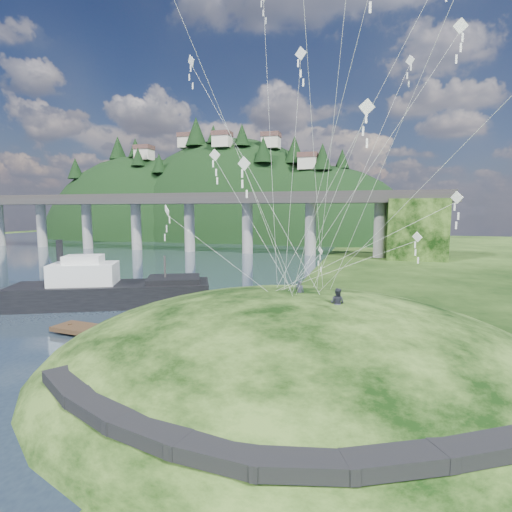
# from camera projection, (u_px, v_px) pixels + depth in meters

# --- Properties ---
(ground) EXTENTS (320.00, 320.00, 0.00)m
(ground) POSITION_uv_depth(u_px,v_px,m) (175.00, 366.00, 27.02)
(ground) COLOR black
(ground) RESTS_ON ground
(grass_hill) EXTENTS (36.00, 32.00, 13.00)m
(grass_hill) POSITION_uv_depth(u_px,v_px,m) (297.00, 389.00, 26.91)
(grass_hill) COLOR black
(grass_hill) RESTS_ON ground
(footpath) EXTENTS (22.29, 5.84, 0.83)m
(footpath) POSITION_uv_depth(u_px,v_px,m) (230.00, 429.00, 15.44)
(footpath) COLOR black
(footpath) RESTS_ON ground
(bridge) EXTENTS (160.00, 11.00, 15.00)m
(bridge) POSITION_uv_depth(u_px,v_px,m) (210.00, 214.00, 100.08)
(bridge) COLOR #2D2B2B
(bridge) RESTS_ON ground
(far_ridge) EXTENTS (153.00, 70.00, 94.50)m
(far_ridge) POSITION_uv_depth(u_px,v_px,m) (221.00, 257.00, 156.47)
(far_ridge) COLOR black
(far_ridge) RESTS_ON ground
(work_barge) EXTENTS (21.60, 13.92, 7.39)m
(work_barge) POSITION_uv_depth(u_px,v_px,m) (109.00, 289.00, 44.09)
(work_barge) COLOR black
(work_barge) RESTS_ON ground
(wooden_dock) EXTENTS (15.34, 4.00, 1.08)m
(wooden_dock) POSITION_uv_depth(u_px,v_px,m) (130.00, 336.00, 32.09)
(wooden_dock) COLOR #332215
(wooden_dock) RESTS_ON ground
(kite_flyers) EXTENTS (3.55, 3.00, 1.88)m
(kite_flyers) POSITION_uv_depth(u_px,v_px,m) (328.00, 286.00, 24.74)
(kite_flyers) COLOR #292B37
(kite_flyers) RESTS_ON ground
(kite_swarm) EXTENTS (19.27, 12.94, 21.27)m
(kite_swarm) POSITION_uv_depth(u_px,v_px,m) (332.00, 66.00, 22.29)
(kite_swarm) COLOR white
(kite_swarm) RESTS_ON ground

